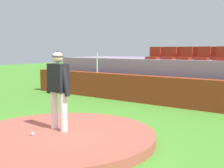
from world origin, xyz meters
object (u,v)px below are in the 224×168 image
Objects in this scene: stadium_chair_2 at (185,56)px; baseball at (33,134)px; stadium_chair_1 at (170,55)px; stadium_chair_3 at (203,56)px; stadium_chair_4 at (222,56)px; stadium_chair_7 at (195,55)px; stadium_chair_0 at (154,55)px; stadium_chair_5 at (164,55)px; stadium_chair_8 at (212,55)px; stadium_chair_6 at (178,55)px; pitcher at (58,84)px.

baseball is at bearing 87.41° from stadium_chair_2.
stadium_chair_1 is 1.36m from stadium_chair_3.
stadium_chair_4 and stadium_chair_7 have the same top height.
stadium_chair_5 is (-0.00, 0.91, 0.00)m from stadium_chair_0.
stadium_chair_1 is 1.00× the size of stadium_chair_4.
stadium_chair_2 is 1.00× the size of stadium_chair_8.
stadium_chair_4 is (2.75, -0.01, 0.00)m from stadium_chair_0.
stadium_chair_1 is 1.00× the size of stadium_chair_5.
stadium_chair_4 is (2.05, -0.02, 0.00)m from stadium_chair_1.
stadium_chair_8 is (1.44, -0.02, 0.00)m from stadium_chair_6.
stadium_chair_4 is at bearing 126.24° from stadium_chair_8.
baseball is 7.20m from stadium_chair_0.
stadium_chair_6 is (-0.72, 0.92, 0.00)m from stadium_chair_2.
stadium_chair_2 is 1.00× the size of stadium_chair_5.
stadium_chair_2 and stadium_chair_6 have the same top height.
stadium_chair_5 is 2.10m from stadium_chair_8.
stadium_chair_0 and stadium_chair_8 have the same top height.
pitcher is 3.56× the size of stadium_chair_2.
stadium_chair_1 and stadium_chair_3 have the same top height.
stadium_chair_7 is (-1.36, 0.88, 0.00)m from stadium_chair_4.
stadium_chair_2 is 0.89m from stadium_chair_7.
stadium_chair_3 is 1.00× the size of stadium_chair_8.
stadium_chair_3 is 1.00× the size of stadium_chair_4.
stadium_chair_6 is at bearing 100.29° from pitcher.
stadium_chair_8 is at bearing -92.43° from stadium_chair_3.
stadium_chair_1 is (-0.36, 6.97, 1.53)m from baseball.
stadium_chair_4 is 1.00× the size of stadium_chair_6.
stadium_chair_5 is (-0.70, 0.89, 0.00)m from stadium_chair_1.
stadium_chair_2 is at bearing 146.28° from stadium_chair_5.
stadium_chair_3 and stadium_chair_8 have the same top height.
stadium_chair_3 and stadium_chair_7 have the same top height.
stadium_chair_3 is at bearing 179.54° from stadium_chair_1.
stadium_chair_5 is at bearing -18.39° from stadium_chair_4.
pitcher is at bearing 99.26° from stadium_chair_5.
stadium_chair_2 is (0.21, 6.28, 0.54)m from pitcher.
stadium_chair_7 is at bearing -147.77° from stadium_chair_0.
stadium_chair_0 is 2.75m from stadium_chair_4.
stadium_chair_3 is at bearing 88.22° from pitcher.
stadium_chair_7 is (0.01, 0.89, 0.00)m from stadium_chair_2.
stadium_chair_1 and stadium_chair_6 have the same top height.
stadium_chair_3 is at bearing 147.27° from stadium_chair_6.
baseball is 0.15× the size of stadium_chair_6.
stadium_chair_1 is 1.00× the size of stadium_chair_7.
stadium_chair_7 is (-0.67, 0.87, 0.00)m from stadium_chair_3.
stadium_chair_3 is (0.99, 6.96, 1.53)m from baseball.
stadium_chair_0 is at bearing -0.22° from stadium_chair_4.
baseball is at bearing 98.70° from stadium_chair_0.
stadium_chair_4 is 2.28m from stadium_chair_6.
pitcher is at bearing 75.90° from stadium_chair_4.
baseball is 0.15× the size of stadium_chair_0.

